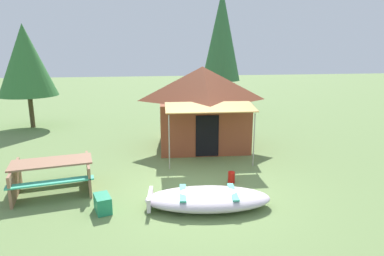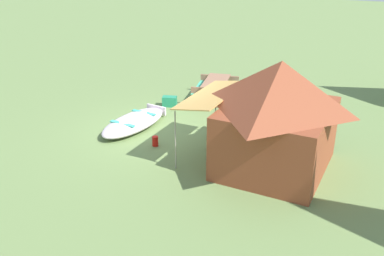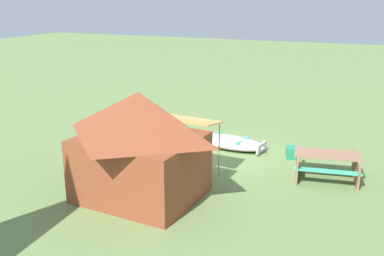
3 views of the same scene
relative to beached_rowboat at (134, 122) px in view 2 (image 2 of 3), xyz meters
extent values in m
plane|color=#69854A|center=(-0.01, 0.92, -0.20)|extent=(80.00, 80.00, 0.00)
ellipsoid|color=silver|center=(0.01, 0.00, -0.01)|extent=(2.95, 1.55, 0.39)
ellipsoid|color=#4A4448|center=(0.01, 0.00, 0.02)|extent=(2.71, 1.38, 0.14)
cube|color=#3EB49E|center=(0.57, -0.08, 0.15)|extent=(0.26, 0.92, 0.04)
cube|color=#3EB49E|center=(-0.55, 0.07, 0.15)|extent=(0.26, 0.92, 0.04)
cube|color=silver|center=(-1.27, 0.17, 0.01)|extent=(0.18, 0.77, 0.30)
cube|color=brown|center=(0.86, 4.82, 0.66)|extent=(3.23, 2.81, 1.72)
pyramid|color=brown|center=(0.86, 4.82, 2.12)|extent=(3.48, 3.04, 1.19)
cube|color=black|center=(0.77, 3.51, 0.52)|extent=(0.76, 0.09, 1.38)
cube|color=tan|center=(0.73, 2.97, 1.57)|extent=(2.81, 1.29, 0.18)
cylinder|color=gray|center=(1.97, 2.42, 0.61)|extent=(0.04, 0.04, 1.64)
cylinder|color=gray|center=(-0.58, 2.61, 0.61)|extent=(0.04, 0.04, 1.64)
cube|color=#996C50|center=(-3.61, 1.52, 0.56)|extent=(2.01, 1.15, 0.04)
cube|color=#40BA92|center=(-3.51, 0.89, 0.27)|extent=(1.91, 0.58, 0.04)
cube|color=#40BA92|center=(-3.72, 2.15, 0.27)|extent=(1.91, 0.58, 0.04)
cube|color=#996C50|center=(-4.45, 1.38, 0.17)|extent=(0.32, 1.53, 0.74)
cube|color=#996C50|center=(-2.78, 1.67, 0.17)|extent=(0.32, 1.53, 0.74)
cube|color=#248A5F|center=(-2.30, 0.19, -0.02)|extent=(0.44, 0.58, 0.37)
cylinder|color=red|center=(0.94, 1.27, -0.06)|extent=(0.22, 0.22, 0.30)
camera|label=1|loc=(-1.50, -6.60, 3.21)|focal=30.46mm
camera|label=2|loc=(11.10, 6.75, 5.30)|focal=39.94mm
camera|label=3|loc=(-4.83, 14.48, 5.10)|focal=41.40mm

